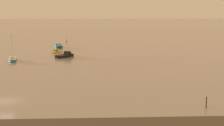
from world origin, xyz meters
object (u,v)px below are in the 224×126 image
Objects in this scene: sailboat_moored_0 at (13,60)px; channel_buoy at (66,41)px; motorboat_moored_2 at (56,52)px; mooring_post_right at (206,103)px; motorboat_moored_5 at (67,56)px; motorboat_moored_0 at (59,46)px.

channel_buoy is at bearing 156.78° from sailboat_moored_0.
motorboat_moored_2 is (9.89, 14.89, -0.07)m from sailboat_moored_0.
mooring_post_right is at bearing 49.79° from motorboat_moored_2.
sailboat_moored_0 is at bearing 131.03° from mooring_post_right.
motorboat_moored_5 reaches higher than motorboat_moored_2.
sailboat_moored_0 is 1.61× the size of motorboat_moored_2.
motorboat_moored_0 is 15.93m from motorboat_moored_2.
motorboat_moored_0 reaches higher than motorboat_moored_2.
channel_buoy reaches higher than motorboat_moored_2.
sailboat_moored_0 is at bearing -9.62° from motorboat_moored_2.
sailboat_moored_0 is 3.86× the size of mooring_post_right.
motorboat_moored_0 is 3.01× the size of channel_buoy.
motorboat_moored_2 is at bearing 134.26° from sailboat_moored_0.
mooring_post_right is (28.57, -59.09, 0.58)m from motorboat_moored_2.
mooring_post_right is (29.52, -74.99, 0.53)m from motorboat_moored_0.
motorboat_moored_5 is at bearing 115.59° from mooring_post_right.
motorboat_moored_5 is 43.74m from channel_buoy.
sailboat_moored_0 is at bearing -101.09° from channel_buoy.
motorboat_moored_2 is at bearing 115.80° from mooring_post_right.
motorboat_moored_2 is 0.72× the size of motorboat_moored_5.
channel_buoy is at bearing 42.32° from motorboat_moored_5.
channel_buoy reaches higher than motorboat_moored_0.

